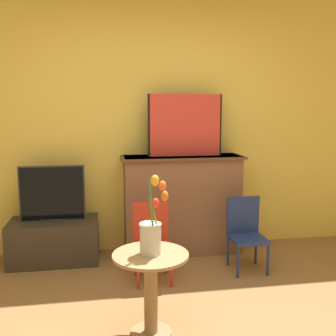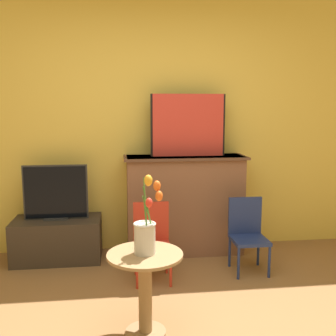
# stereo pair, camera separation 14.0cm
# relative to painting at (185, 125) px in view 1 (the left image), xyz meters

# --- Properties ---
(wall_back) EXTENTS (8.00, 0.06, 2.70)m
(wall_back) POSITION_rel_painting_xyz_m (-0.37, 0.21, 0.04)
(wall_back) COLOR #EAC651
(wall_back) RESTS_ON ground
(fireplace_mantel) EXTENTS (1.23, 0.41, 1.01)m
(fireplace_mantel) POSITION_rel_painting_xyz_m (-0.03, -0.01, -0.80)
(fireplace_mantel) COLOR brown
(fireplace_mantel) RESTS_ON ground
(painting) EXTENTS (0.75, 0.03, 0.62)m
(painting) POSITION_rel_painting_xyz_m (0.00, 0.00, 0.00)
(painting) COLOR black
(painting) RESTS_ON fireplace_mantel
(tv_stand) EXTENTS (0.84, 0.45, 0.41)m
(tv_stand) POSITION_rel_painting_xyz_m (-1.31, -0.06, -1.11)
(tv_stand) COLOR #382D23
(tv_stand) RESTS_ON ground
(tv_monitor) EXTENTS (0.61, 0.12, 0.53)m
(tv_monitor) POSITION_rel_painting_xyz_m (-1.31, -0.06, -0.64)
(tv_monitor) COLOR #2D2D2D
(tv_monitor) RESTS_ON tv_stand
(chair_red) EXTENTS (0.31, 0.31, 0.67)m
(chair_red) POSITION_rel_painting_xyz_m (-0.42, -0.60, -0.95)
(chair_red) COLOR #B22D1E
(chair_red) RESTS_ON ground
(chair_blue) EXTENTS (0.31, 0.31, 0.67)m
(chair_blue) POSITION_rel_painting_xyz_m (0.47, -0.52, -0.95)
(chair_blue) COLOR navy
(chair_blue) RESTS_ON ground
(side_table) EXTENTS (0.49, 0.49, 0.56)m
(side_table) POSITION_rel_painting_xyz_m (-0.53, -1.47, -0.95)
(side_table) COLOR #99754C
(side_table) RESTS_ON ground
(vase_tulips) EXTENTS (0.19, 0.19, 0.53)m
(vase_tulips) POSITION_rel_painting_xyz_m (-0.53, -1.47, -0.61)
(vase_tulips) COLOR beige
(vase_tulips) RESTS_ON side_table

